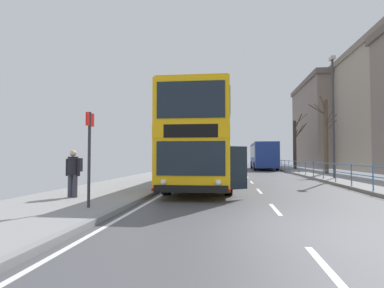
# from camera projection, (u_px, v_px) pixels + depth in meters

# --- Properties ---
(ground) EXTENTS (15.80, 140.00, 0.20)m
(ground) POSITION_uv_depth(u_px,v_px,m) (258.00, 228.00, 6.47)
(ground) COLOR #4B4B50
(double_decker_bus_main) EXTENTS (3.35, 10.83, 4.29)m
(double_decker_bus_main) POSITION_uv_depth(u_px,v_px,m) (203.00, 142.00, 15.58)
(double_decker_bus_main) COLOR #F4B20F
(double_decker_bus_main) RESTS_ON ground
(background_bus_far_lane) EXTENTS (2.80, 10.38, 3.11)m
(background_bus_far_lane) POSITION_uv_depth(u_px,v_px,m) (263.00, 155.00, 37.44)
(background_bus_far_lane) COLOR navy
(background_bus_far_lane) RESTS_ON ground
(pedestrian_railing_far_kerb) EXTENTS (0.05, 33.82, 1.03)m
(pedestrian_railing_far_kerb) POSITION_uv_depth(u_px,v_px,m) (309.00, 166.00, 22.66)
(pedestrian_railing_far_kerb) COLOR #386BA8
(pedestrian_railing_far_kerb) RESTS_ON ground
(pedestrian_with_backpack) EXTENTS (0.55, 0.56, 1.59)m
(pedestrian_with_backpack) POSITION_uv_depth(u_px,v_px,m) (74.00, 170.00, 10.58)
(pedestrian_with_backpack) COLOR #383842
(pedestrian_with_backpack) RESTS_ON ground
(bus_stop_sign_near) EXTENTS (0.08, 0.44, 2.58)m
(bus_stop_sign_near) POSITION_uv_depth(u_px,v_px,m) (89.00, 148.00, 8.49)
(bus_stop_sign_near) COLOR #2D2D33
(bus_stop_sign_near) RESTS_ON ground
(street_lamp_far_side) EXTENTS (0.28, 0.60, 7.92)m
(street_lamp_far_side) POSITION_uv_depth(u_px,v_px,m) (333.00, 107.00, 20.37)
(street_lamp_far_side) COLOR #38383D
(street_lamp_far_side) RESTS_ON ground
(bare_tree_far_00) EXTENTS (1.51, 3.02, 6.13)m
(bare_tree_far_00) POSITION_uv_depth(u_px,v_px,m) (295.00, 143.00, 35.25)
(bare_tree_far_00) COLOR #423328
(bare_tree_far_00) RESTS_ON ground
(bare_tree_far_01) EXTENTS (2.32, 1.98, 6.31)m
(bare_tree_far_01) POSITION_uv_depth(u_px,v_px,m) (326.00, 134.00, 25.53)
(bare_tree_far_01) COLOR brown
(bare_tree_far_01) RESTS_ON ground
(background_building_01) EXTENTS (10.79, 16.28, 12.68)m
(background_building_01) POSITION_uv_depth(u_px,v_px,m) (339.00, 124.00, 46.30)
(background_building_01) COLOR slate
(background_building_01) RESTS_ON ground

